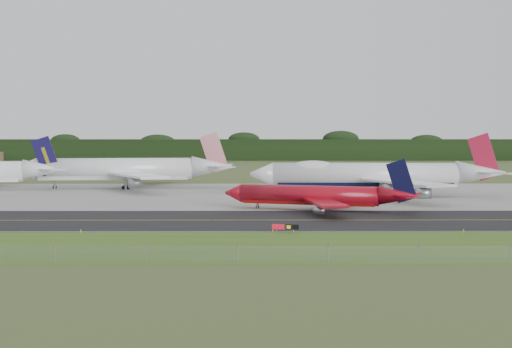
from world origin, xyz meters
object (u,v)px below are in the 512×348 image
object	(u,v)px
jet_star_tail	(126,170)
taxiway_sign	(285,227)
jet_ba_747	(374,175)
jet_red_737	(319,196)

from	to	relation	value
jet_star_tail	taxiway_sign	distance (m)	102.13
jet_ba_747	jet_red_737	distance (m)	36.10
taxiway_sign	jet_star_tail	bearing A→B (deg)	115.05
jet_star_tail	taxiway_sign	bearing A→B (deg)	-64.95
jet_red_737	jet_star_tail	xyz separation A→B (m)	(-52.16, 58.42, 2.46)
jet_ba_747	jet_red_737	bearing A→B (deg)	-118.54
taxiway_sign	jet_red_737	bearing A→B (deg)	75.24
jet_ba_747	taxiway_sign	xyz separation A→B (m)	(-26.17, -65.65, -4.63)
jet_ba_747	jet_red_737	world-z (taller)	jet_ba_747
taxiway_sign	jet_ba_747	bearing A→B (deg)	68.27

